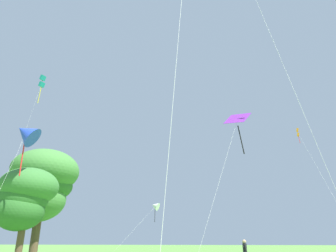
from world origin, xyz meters
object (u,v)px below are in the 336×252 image
at_px(kite_white_distant, 155,206).
at_px(tree_right_cluster, 25,197).
at_px(kite_blue_delta, 26,133).
at_px(tree_left_oak, 41,184).
at_px(person_foreground_watcher, 245,251).
at_px(kite_orange_box, 298,134).
at_px(kite_purple_streamer, 238,125).
at_px(kite_teal_box, 42,83).

xyz_separation_m(kite_white_distant, tree_right_cluster, (-5.87, -20.83, -1.28)).
xyz_separation_m(kite_blue_delta, tree_left_oak, (-4.12, 8.60, -2.60)).
height_order(person_foreground_watcher, tree_right_cluster, tree_right_cluster).
distance_m(kite_orange_box, tree_right_cluster, 33.64).
bearing_deg(kite_orange_box, kite_white_distant, 173.02).
relative_size(kite_orange_box, kite_purple_streamer, 1.46).
height_order(kite_orange_box, kite_teal_box, kite_teal_box).
bearing_deg(person_foreground_watcher, kite_teal_box, 161.37).
xyz_separation_m(kite_white_distant, tree_left_oak, (-8.57, -15.13, 0.95)).
bearing_deg(person_foreground_watcher, kite_orange_box, 69.27).
xyz_separation_m(kite_purple_streamer, tree_right_cluster, (-18.68, 1.59, -4.47)).
bearing_deg(kite_orange_box, person_foreground_watcher, -110.73).
bearing_deg(kite_orange_box, kite_teal_box, -156.31).
distance_m(person_foreground_watcher, tree_right_cluster, 19.14).
height_order(kite_teal_box, tree_left_oak, kite_teal_box).
xyz_separation_m(kite_blue_delta, tree_right_cluster, (-1.43, 2.90, -4.84)).
height_order(kite_purple_streamer, tree_right_cluster, kite_purple_streamer).
relative_size(kite_teal_box, person_foreground_watcher, 12.37).
relative_size(kite_white_distant, person_foreground_watcher, 5.14).
relative_size(kite_orange_box, tree_right_cluster, 2.04).
height_order(kite_orange_box, kite_purple_streamer, kite_orange_box).
bearing_deg(kite_blue_delta, person_foreground_watcher, 0.74).
distance_m(kite_blue_delta, tree_right_cluster, 5.82).
bearing_deg(kite_purple_streamer, kite_orange_box, 68.75).
distance_m(kite_teal_box, person_foreground_watcher, 30.28).
distance_m(kite_purple_streamer, person_foreground_watcher, 8.74).
bearing_deg(kite_white_distant, tree_left_oak, -119.53).
xyz_separation_m(kite_orange_box, person_foreground_watcher, (-7.95, -20.99, -14.10)).
bearing_deg(person_foreground_watcher, tree_right_cluster, 171.76).
bearing_deg(person_foreground_watcher, kite_blue_delta, -179.26).
distance_m(kite_orange_box, kite_white_distant, 22.43).
bearing_deg(kite_teal_box, kite_blue_delta, -54.84).
relative_size(person_foreground_watcher, tree_left_oak, 0.15).
height_order(kite_orange_box, kite_blue_delta, kite_orange_box).
bearing_deg(tree_left_oak, person_foreground_watcher, -21.60).
bearing_deg(kite_purple_streamer, kite_blue_delta, -175.67).
distance_m(kite_blue_delta, person_foreground_watcher, 19.30).
height_order(kite_white_distant, tree_left_oak, tree_left_oak).
distance_m(kite_white_distant, person_foreground_watcher, 27.23).
relative_size(kite_orange_box, tree_left_oak, 1.42).
xyz_separation_m(kite_white_distant, kite_purple_streamer, (12.81, -22.42, 3.18)).
bearing_deg(kite_orange_box, kite_blue_delta, -139.68).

